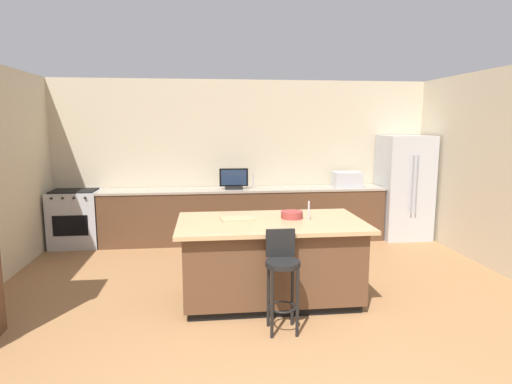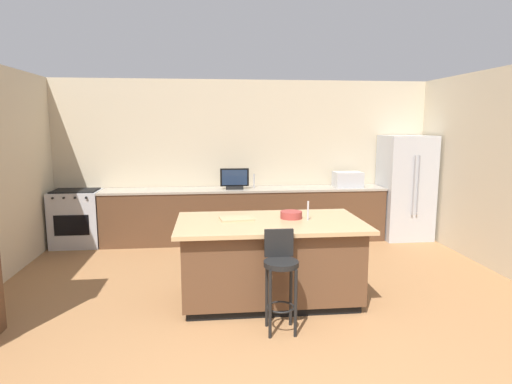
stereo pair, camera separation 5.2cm
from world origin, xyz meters
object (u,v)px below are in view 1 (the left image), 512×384
(microwave, at_px, (347,179))
(cell_phone, at_px, (290,215))
(range_oven, at_px, (76,218))
(kitchen_island, at_px, (271,260))
(refrigerator, at_px, (404,187))
(tv_monitor, at_px, (234,180))
(cutting_board, at_px, (237,219))
(fruit_bowl, at_px, (292,215))
(bar_stool_center, at_px, (282,271))

(microwave, xyz_separation_m, cell_phone, (-1.47, -2.33, -0.12))
(range_oven, bearing_deg, kitchen_island, -41.73)
(refrigerator, xyz_separation_m, tv_monitor, (-3.03, 0.02, 0.18))
(kitchen_island, distance_m, range_oven, 3.88)
(cell_phone, bearing_deg, microwave, 87.63)
(refrigerator, bearing_deg, microwave, 176.16)
(range_oven, xyz_separation_m, cutting_board, (2.52, -2.46, 0.47))
(tv_monitor, bearing_deg, range_oven, 178.90)
(kitchen_island, distance_m, microwave, 3.17)
(kitchen_island, relative_size, fruit_bowl, 8.35)
(tv_monitor, relative_size, fruit_bowl, 1.92)
(bar_stool_center, bearing_deg, kitchen_island, 89.93)
(fruit_bowl, bearing_deg, bar_stool_center, -106.96)
(microwave, distance_m, fruit_bowl, 2.88)
(range_oven, bearing_deg, cell_phone, -36.33)
(cell_phone, relative_size, cutting_board, 0.40)
(bar_stool_center, relative_size, cutting_board, 2.66)
(microwave, relative_size, tv_monitor, 0.99)
(microwave, bearing_deg, tv_monitor, -178.52)
(kitchen_island, relative_size, refrigerator, 1.16)
(tv_monitor, distance_m, cell_phone, 2.34)
(tv_monitor, bearing_deg, cutting_board, -92.75)
(kitchen_island, bearing_deg, refrigerator, 42.15)
(tv_monitor, bearing_deg, kitchen_island, -84.22)
(cutting_board, bearing_deg, kitchen_island, -18.26)
(refrigerator, distance_m, microwave, 1.05)
(tv_monitor, bearing_deg, refrigerator, -0.33)
(fruit_bowl, bearing_deg, range_oven, 141.96)
(fruit_bowl, xyz_separation_m, cell_phone, (0.01, 0.14, -0.04))
(range_oven, xyz_separation_m, fruit_bowl, (3.16, -2.47, 0.51))
(range_oven, distance_m, cutting_board, 3.56)
(bar_stool_center, height_order, cutting_board, bar_stool_center)
(cutting_board, bearing_deg, microwave, 49.33)
(bar_stool_center, bearing_deg, cutting_board, 112.78)
(microwave, bearing_deg, refrigerator, -3.84)
(tv_monitor, xyz_separation_m, cutting_board, (-0.12, -2.41, -0.14))
(refrigerator, height_order, microwave, refrigerator)
(cutting_board, bearing_deg, bar_stool_center, -67.16)
(refrigerator, xyz_separation_m, bar_stool_center, (-2.78, -3.27, -0.31))
(kitchen_island, bearing_deg, microwave, 56.01)
(tv_monitor, bearing_deg, cell_phone, -76.94)
(bar_stool_center, height_order, fruit_bowl, fruit_bowl)
(refrigerator, relative_size, cell_phone, 12.17)
(refrigerator, height_order, range_oven, refrigerator)
(fruit_bowl, distance_m, cell_phone, 0.15)
(kitchen_island, xyz_separation_m, tv_monitor, (-0.26, 2.53, 0.61))
(range_oven, bearing_deg, microwave, 0.01)
(kitchen_island, xyz_separation_m, bar_stool_center, (-0.00, -0.76, 0.12))
(kitchen_island, xyz_separation_m, microwave, (1.74, 2.58, 0.58))
(refrigerator, bearing_deg, kitchen_island, -137.85)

